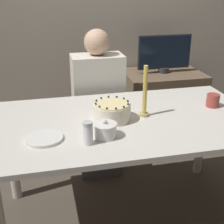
% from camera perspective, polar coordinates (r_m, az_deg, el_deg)
% --- Properties ---
extents(ground_plane, '(12.00, 12.00, 0.00)m').
position_cam_1_polar(ground_plane, '(2.30, 2.49, -18.58)').
color(ground_plane, '#4C4238').
extents(wall_behind, '(8.00, 0.05, 2.60)m').
position_cam_1_polar(wall_behind, '(3.10, -4.29, 18.69)').
color(wall_behind, '#ADA393').
rests_on(wall_behind, ground_plane).
extents(dining_table, '(1.62, 0.93, 0.75)m').
position_cam_1_polar(dining_table, '(1.94, 2.82, -4.03)').
color(dining_table, beige).
rests_on(dining_table, ground_plane).
extents(cake, '(0.22, 0.22, 0.12)m').
position_cam_1_polar(cake, '(1.85, 0.00, 0.11)').
color(cake, '#EFE5CC').
rests_on(cake, dining_table).
extents(sugar_bowl, '(0.13, 0.13, 0.10)m').
position_cam_1_polar(sugar_bowl, '(1.65, -1.29, -3.34)').
color(sugar_bowl, silver).
rests_on(sugar_bowl, dining_table).
extents(sugar_shaker, '(0.05, 0.05, 0.12)m').
position_cam_1_polar(sugar_shaker, '(1.58, -4.43, -3.84)').
color(sugar_shaker, white).
rests_on(sugar_shaker, dining_table).
extents(plate_stack, '(0.20, 0.20, 0.02)m').
position_cam_1_polar(plate_stack, '(1.68, -12.33, -4.70)').
color(plate_stack, silver).
rests_on(plate_stack, dining_table).
extents(candle, '(0.06, 0.06, 0.32)m').
position_cam_1_polar(candle, '(1.88, 6.01, 2.98)').
color(candle, tan).
rests_on(candle, dining_table).
extents(cup, '(0.09, 0.09, 0.08)m').
position_cam_1_polar(cup, '(2.16, 17.96, 2.02)').
color(cup, '#993D33').
rests_on(cup, dining_table).
extents(person_man_blue_shirt, '(0.40, 0.34, 1.20)m').
position_cam_1_polar(person_man_blue_shirt, '(2.57, -2.54, -0.19)').
color(person_man_blue_shirt, '#595960').
rests_on(person_man_blue_shirt, ground_plane).
extents(side_cabinet, '(0.75, 0.54, 0.70)m').
position_cam_1_polar(side_cabinet, '(3.20, 8.97, 1.07)').
color(side_cabinet, brown).
rests_on(side_cabinet, ground_plane).
extents(tv_monitor, '(0.52, 0.10, 0.36)m').
position_cam_1_polar(tv_monitor, '(3.04, 9.58, 10.56)').
color(tv_monitor, '#2D2D33').
rests_on(tv_monitor, side_cabinet).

